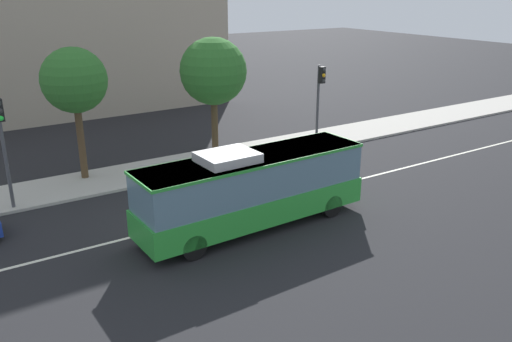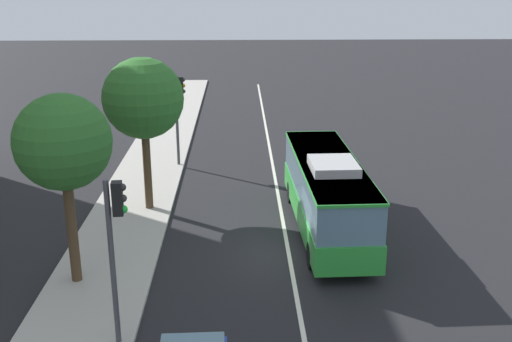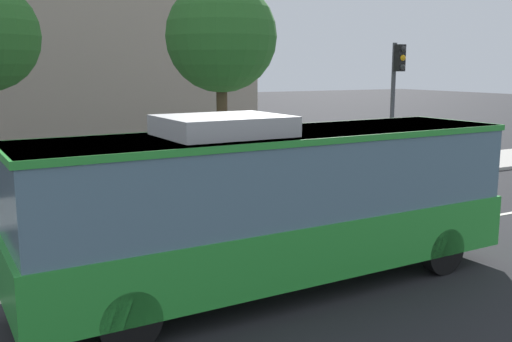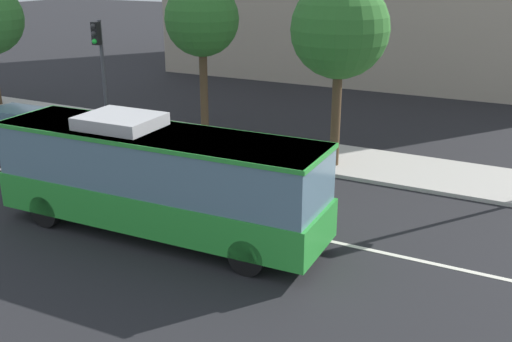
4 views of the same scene
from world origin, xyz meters
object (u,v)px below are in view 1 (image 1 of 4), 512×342
street_tree_kerbside_centre (213,72)px  traffic_light_mid_block (320,93)px  traffic_light_near_corner (2,135)px  street_tree_kerbside_left (74,81)px  transit_bus (253,186)px

street_tree_kerbside_centre → traffic_light_mid_block: bearing=-7.6°
traffic_light_near_corner → street_tree_kerbside_centre: 10.84m
traffic_light_mid_block → street_tree_kerbside_left: (-13.52, 2.49, 1.60)m
transit_bus → traffic_light_near_corner: traffic_light_near_corner is taller
traffic_light_mid_block → street_tree_kerbside_centre: (-6.64, 0.89, 1.69)m
transit_bus → street_tree_kerbside_left: bearing=113.0°
transit_bus → traffic_light_near_corner: bearing=137.1°
traffic_light_near_corner → traffic_light_mid_block: (17.33, -0.15, 0.00)m
transit_bus → traffic_light_mid_block: bearing=35.7°
transit_bus → street_tree_kerbside_centre: (2.51, 7.88, 3.44)m
transit_bus → traffic_light_mid_block: size_ratio=1.94×
traffic_light_mid_block → street_tree_kerbside_left: 13.84m
street_tree_kerbside_left → street_tree_kerbside_centre: size_ratio=0.96×
transit_bus → traffic_light_mid_block: 11.65m
traffic_light_near_corner → street_tree_kerbside_left: bearing=117.2°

